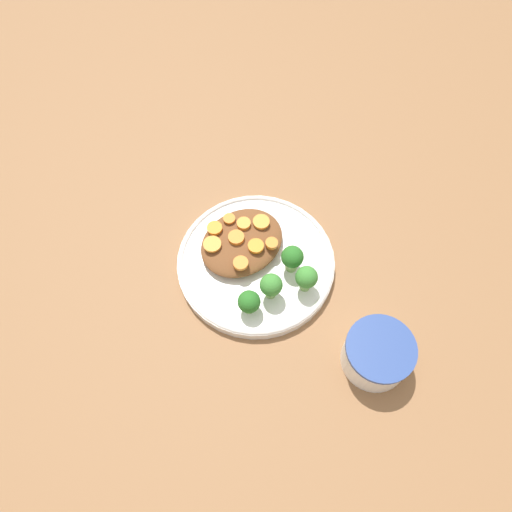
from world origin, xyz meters
name	(u,v)px	position (x,y,z in m)	size (l,w,h in m)	color
ground_plane	(256,265)	(0.00, 0.00, 0.00)	(4.00, 4.00, 0.00)	#8C603D
plate	(256,262)	(0.00, 0.00, 0.01)	(0.24, 0.24, 0.02)	white
dip_bowl	(378,353)	(-0.03, 0.23, 0.03)	(0.10, 0.10, 0.06)	white
stew_mound	(241,243)	(0.00, -0.03, 0.03)	(0.14, 0.11, 0.03)	brown
broccoli_floret_0	(292,258)	(-0.03, 0.04, 0.05)	(0.03, 0.03, 0.05)	#7FA85B
broccoli_floret_1	(271,286)	(0.02, 0.06, 0.05)	(0.03, 0.03, 0.05)	#759E51
broccoli_floret_2	(249,302)	(0.06, 0.05, 0.04)	(0.03, 0.03, 0.04)	#759E51
broccoli_floret_3	(306,278)	(-0.03, 0.08, 0.05)	(0.03, 0.03, 0.05)	#759E51
carrot_slice_0	(236,237)	(0.01, -0.04, 0.05)	(0.02, 0.02, 0.01)	orange
carrot_slice_1	(256,246)	(-0.01, -0.01, 0.05)	(0.02, 0.02, 0.01)	orange
carrot_slice_2	(212,244)	(0.04, -0.05, 0.05)	(0.03, 0.03, 0.00)	orange
carrot_slice_3	(243,265)	(0.03, 0.00, 0.05)	(0.02, 0.02, 0.01)	orange
carrot_slice_4	(244,224)	(-0.02, -0.05, 0.05)	(0.02, 0.02, 0.01)	orange
carrot_slice_5	(261,222)	(-0.04, -0.03, 0.05)	(0.03, 0.03, 0.01)	orange
carrot_slice_6	(272,243)	(-0.03, 0.01, 0.05)	(0.02, 0.02, 0.01)	orange
carrot_slice_7	(215,228)	(0.02, -0.07, 0.05)	(0.02, 0.02, 0.01)	orange
carrot_slice_8	(229,219)	(-0.01, -0.07, 0.05)	(0.02, 0.02, 0.00)	orange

